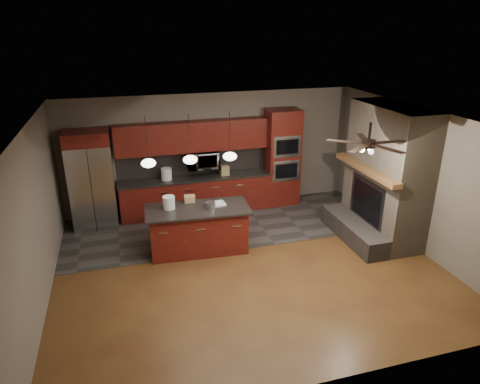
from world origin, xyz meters
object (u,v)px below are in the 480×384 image
object	(u,v)px
counter_bucket	(166,174)
white_bucket	(169,203)
oven_tower	(282,158)
cardboard_box	(190,199)
counter_box	(225,170)
paint_can	(210,205)
paint_tray	(216,204)
kitchen_island	(198,229)
microwave	(203,159)
refrigerator	(92,180)

from	to	relation	value
counter_bucket	white_bucket	bearing A→B (deg)	-95.44
oven_tower	cardboard_box	distance (m)	2.98
counter_box	oven_tower	bearing A→B (deg)	-2.92
paint_can	paint_tray	size ratio (longest dim) A/B	0.53
cardboard_box	counter_box	world-z (taller)	counter_box
kitchen_island	cardboard_box	xyz separation A→B (m)	(-0.09, 0.37, 0.52)
paint_can	counter_box	size ratio (longest dim) A/B	0.85
oven_tower	white_bucket	bearing A→B (deg)	-150.27
counter_box	white_bucket	bearing A→B (deg)	-137.05
microwave	kitchen_island	distance (m)	2.15
refrigerator	cardboard_box	distance (m)	2.39
oven_tower	microwave	distance (m)	1.98
refrigerator	cardboard_box	world-z (taller)	refrigerator
kitchen_island	white_bucket	world-z (taller)	white_bucket
cardboard_box	refrigerator	bearing A→B (deg)	149.38
kitchen_island	oven_tower	bearing A→B (deg)	40.68
counter_box	microwave	bearing A→B (deg)	164.10
counter_bucket	refrigerator	bearing A→B (deg)	-177.16
white_bucket	paint_can	xyz separation A→B (m)	(0.78, -0.21, -0.06)
cardboard_box	microwave	bearing A→B (deg)	75.13
white_bucket	paint_can	size ratio (longest dim) A/B	1.30
refrigerator	paint_tray	distance (m)	2.94
microwave	white_bucket	distance (m)	2.07
refrigerator	white_bucket	distance (m)	2.21
counter_bucket	kitchen_island	bearing A→B (deg)	-78.87
kitchen_island	counter_box	xyz separation A→B (m)	(1.00, 1.82, 0.55)
oven_tower	counter_bucket	bearing A→B (deg)	179.85
oven_tower	refrigerator	world-z (taller)	oven_tower
microwave	counter_bucket	size ratio (longest dim) A/B	2.64
white_bucket	paint_tray	size ratio (longest dim) A/B	0.69
refrigerator	microwave	bearing A→B (deg)	2.99
oven_tower	counter_box	world-z (taller)	oven_tower
oven_tower	kitchen_island	distance (m)	3.18
white_bucket	counter_box	bearing A→B (deg)	47.53
counter_bucket	counter_box	distance (m)	1.37
microwave	white_bucket	size ratio (longest dim) A/B	2.90
kitchen_island	paint_can	size ratio (longest dim) A/B	10.77
paint_can	cardboard_box	bearing A→B (deg)	127.23
cardboard_box	paint_tray	bearing A→B (deg)	-26.73
counter_bucket	paint_can	bearing A→B (deg)	-72.53
microwave	counter_bucket	world-z (taller)	microwave
counter_box	counter_bucket	bearing A→B (deg)	173.33
microwave	paint_can	bearing A→B (deg)	-97.43
oven_tower	paint_tray	world-z (taller)	oven_tower
microwave	counter_bucket	xyz separation A→B (m)	(-0.87, -0.05, -0.26)
paint_tray	oven_tower	bearing A→B (deg)	35.82
paint_can	counter_box	xyz separation A→B (m)	(0.76, 1.89, 0.03)
paint_can	oven_tower	bearing A→B (deg)	40.87
paint_can	paint_tray	world-z (taller)	paint_can
refrigerator	paint_tray	size ratio (longest dim) A/B	5.94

